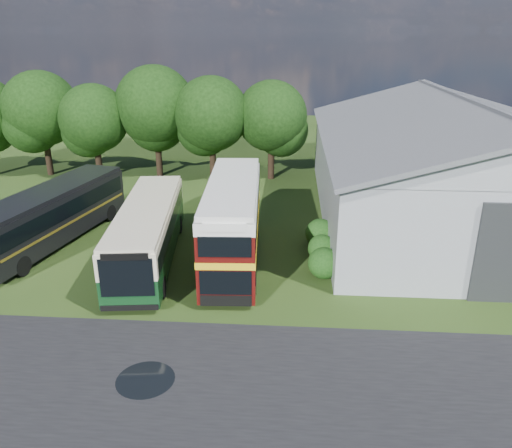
# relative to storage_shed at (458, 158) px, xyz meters

# --- Properties ---
(ground) EXTENTS (120.00, 120.00, 0.00)m
(ground) POSITION_rel_storage_shed_xyz_m (-15.00, -15.98, -4.17)
(ground) COLOR #213812
(ground) RESTS_ON ground
(asphalt_road) EXTENTS (60.00, 8.00, 0.02)m
(asphalt_road) POSITION_rel_storage_shed_xyz_m (-12.00, -18.98, -4.17)
(asphalt_road) COLOR black
(asphalt_road) RESTS_ON ground
(puddle) EXTENTS (2.20, 2.20, 0.01)m
(puddle) POSITION_rel_storage_shed_xyz_m (-16.50, -18.98, -4.17)
(puddle) COLOR black
(puddle) RESTS_ON ground
(storage_shed) EXTENTS (18.80, 24.80, 8.15)m
(storage_shed) POSITION_rel_storage_shed_xyz_m (0.00, 0.00, 0.00)
(storage_shed) COLOR gray
(storage_shed) RESTS_ON ground
(tree_left_a) EXTENTS (6.46, 6.46, 9.12)m
(tree_left_a) POSITION_rel_storage_shed_xyz_m (-33.00, 8.52, 1.71)
(tree_left_a) COLOR black
(tree_left_a) RESTS_ON ground
(tree_left_b) EXTENTS (5.78, 5.78, 8.16)m
(tree_left_b) POSITION_rel_storage_shed_xyz_m (-28.00, 7.52, 1.09)
(tree_left_b) COLOR black
(tree_left_b) RESTS_ON ground
(tree_mid) EXTENTS (6.80, 6.80, 9.60)m
(tree_mid) POSITION_rel_storage_shed_xyz_m (-23.00, 8.82, 2.02)
(tree_mid) COLOR black
(tree_mid) RESTS_ON ground
(tree_right_a) EXTENTS (6.26, 6.26, 8.83)m
(tree_right_a) POSITION_rel_storage_shed_xyz_m (-18.00, 7.82, 1.52)
(tree_right_a) COLOR black
(tree_right_a) RESTS_ON ground
(tree_right_b) EXTENTS (5.98, 5.98, 8.45)m
(tree_right_b) POSITION_rel_storage_shed_xyz_m (-13.00, 8.62, 1.27)
(tree_right_b) COLOR black
(tree_right_b) RESTS_ON ground
(shrub_front) EXTENTS (1.70, 1.70, 1.70)m
(shrub_front) POSITION_rel_storage_shed_xyz_m (-9.40, -9.98, -4.17)
(shrub_front) COLOR #194714
(shrub_front) RESTS_ON ground
(shrub_mid) EXTENTS (1.60, 1.60, 1.60)m
(shrub_mid) POSITION_rel_storage_shed_xyz_m (-9.40, -7.98, -4.17)
(shrub_mid) COLOR #194714
(shrub_mid) RESTS_ON ground
(shrub_back) EXTENTS (1.80, 1.80, 1.80)m
(shrub_back) POSITION_rel_storage_shed_xyz_m (-9.40, -5.98, -4.17)
(shrub_back) COLOR #194714
(shrub_back) RESTS_ON ground
(bus_green_single) EXTENTS (4.15, 12.24, 3.31)m
(bus_green_single) POSITION_rel_storage_shed_xyz_m (-19.09, -8.77, -2.40)
(bus_green_single) COLOR black
(bus_green_single) RESTS_ON ground
(bus_maroon_double) EXTENTS (3.30, 10.99, 4.67)m
(bus_maroon_double) POSITION_rel_storage_shed_xyz_m (-14.37, -8.55, -1.83)
(bus_maroon_double) COLOR black
(bus_maroon_double) RESTS_ON ground
(bus_dark_single) EXTENTS (5.32, 12.52, 3.37)m
(bus_dark_single) POSITION_rel_storage_shed_xyz_m (-25.67, -6.58, -2.37)
(bus_dark_single) COLOR black
(bus_dark_single) RESTS_ON ground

